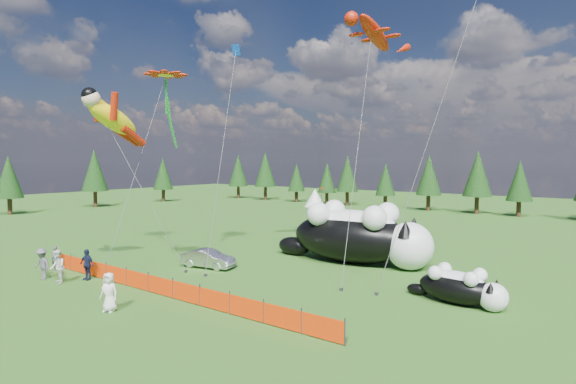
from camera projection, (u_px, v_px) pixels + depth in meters
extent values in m
plane|color=#103B0A|center=(203.00, 283.00, 26.02)|extent=(160.00, 160.00, 0.00)
cylinder|color=#262626|center=(55.00, 258.00, 30.04)|extent=(0.06, 0.06, 1.10)
cylinder|color=#262626|center=(71.00, 262.00, 28.86)|extent=(0.06, 0.06, 1.10)
cylinder|color=#262626|center=(88.00, 266.00, 27.68)|extent=(0.06, 0.06, 1.10)
cylinder|color=#262626|center=(106.00, 271.00, 26.51)|extent=(0.06, 0.06, 1.10)
cylinder|color=#262626|center=(126.00, 276.00, 25.33)|extent=(0.06, 0.06, 1.10)
cylinder|color=#262626|center=(148.00, 282.00, 24.15)|extent=(0.06, 0.06, 1.10)
cylinder|color=#262626|center=(173.00, 288.00, 22.97)|extent=(0.06, 0.06, 1.10)
cylinder|color=#262626|center=(200.00, 295.00, 21.80)|extent=(0.06, 0.06, 1.10)
cylinder|color=#262626|center=(230.00, 303.00, 20.62)|extent=(0.06, 0.06, 1.10)
cylinder|color=#262626|center=(263.00, 311.00, 19.44)|extent=(0.06, 0.06, 1.10)
cylinder|color=#262626|center=(302.00, 321.00, 18.26)|extent=(0.06, 0.06, 1.10)
cylinder|color=#262626|center=(345.00, 332.00, 17.09)|extent=(0.06, 0.06, 1.10)
cube|color=#EF3405|center=(63.00, 261.00, 29.45)|extent=(2.00, 0.04, 0.90)
cube|color=#EF3405|center=(79.00, 265.00, 28.28)|extent=(2.00, 0.04, 0.90)
cube|color=#EF3405|center=(97.00, 270.00, 27.10)|extent=(2.00, 0.04, 0.90)
cube|color=#EF3405|center=(116.00, 275.00, 25.92)|extent=(2.00, 0.04, 0.90)
cube|color=#EF3405|center=(137.00, 280.00, 24.74)|extent=(2.00, 0.04, 0.90)
cube|color=#EF3405|center=(160.00, 286.00, 23.57)|extent=(2.00, 0.04, 0.90)
cube|color=#EF3405|center=(186.00, 292.00, 22.39)|extent=(2.00, 0.04, 0.90)
cube|color=#EF3405|center=(214.00, 300.00, 21.21)|extent=(2.00, 0.04, 0.90)
cube|color=#EF3405|center=(246.00, 308.00, 20.03)|extent=(2.00, 0.04, 0.90)
cube|color=#EF3405|center=(282.00, 317.00, 18.86)|extent=(2.00, 0.04, 0.90)
cube|color=#EF3405|center=(322.00, 328.00, 17.68)|extent=(2.00, 0.04, 0.90)
ellipsoid|color=black|center=(351.00, 237.00, 31.16)|extent=(9.00, 4.72, 3.48)
ellipsoid|color=white|center=(352.00, 225.00, 31.10)|extent=(6.78, 3.40, 2.13)
sphere|color=white|center=(409.00, 246.00, 29.04)|extent=(3.10, 3.10, 3.10)
sphere|color=#F45F5F|center=(430.00, 248.00, 28.34)|extent=(0.43, 0.43, 0.43)
ellipsoid|color=black|center=(294.00, 246.00, 33.67)|extent=(2.81, 1.56, 1.35)
cone|color=black|center=(405.00, 229.00, 28.16)|extent=(1.08, 1.08, 1.08)
cone|color=black|center=(414.00, 225.00, 29.74)|extent=(1.08, 1.08, 1.08)
sphere|color=white|center=(388.00, 214.00, 30.99)|extent=(1.63, 1.63, 1.63)
sphere|color=white|center=(374.00, 218.00, 28.86)|extent=(1.63, 1.63, 1.63)
sphere|color=white|center=(334.00, 211.00, 33.13)|extent=(1.63, 1.63, 1.63)
sphere|color=white|center=(318.00, 214.00, 30.99)|extent=(1.63, 1.63, 1.63)
ellipsoid|color=black|center=(456.00, 288.00, 22.24)|extent=(4.00, 2.24, 1.52)
ellipsoid|color=white|center=(456.00, 281.00, 22.21)|extent=(3.02, 1.62, 0.93)
sphere|color=white|center=(493.00, 297.00, 21.03)|extent=(1.36, 1.36, 1.36)
sphere|color=#F45F5F|center=(506.00, 300.00, 20.63)|extent=(0.19, 0.19, 0.19)
ellipsoid|color=black|center=(418.00, 289.00, 23.66)|extent=(1.25, 0.74, 0.59)
cone|color=black|center=(491.00, 288.00, 20.69)|extent=(0.47, 0.47, 0.47)
cone|color=black|center=(497.00, 284.00, 21.28)|extent=(0.47, 0.47, 0.47)
sphere|color=white|center=(480.00, 275.00, 21.95)|extent=(0.71, 0.71, 0.71)
sphere|color=white|center=(471.00, 279.00, 21.15)|extent=(0.71, 0.71, 0.71)
sphere|color=white|center=(445.00, 269.00, 23.17)|extent=(0.71, 0.71, 0.71)
sphere|color=white|center=(435.00, 273.00, 22.37)|extent=(0.71, 0.71, 0.71)
imported|color=silver|center=(208.00, 259.00, 29.65)|extent=(3.85, 2.01, 1.21)
imported|color=#535357|center=(55.00, 258.00, 28.78)|extent=(0.60, 0.40, 1.63)
imported|color=white|center=(57.00, 267.00, 25.74)|extent=(1.10, 0.89, 1.97)
imported|color=#151B39|center=(87.00, 264.00, 26.61)|extent=(1.15, 0.71, 1.84)
imported|color=#535357|center=(42.00, 264.00, 26.69)|extent=(1.27, 0.75, 1.88)
imported|color=white|center=(109.00, 292.00, 21.00)|extent=(1.05, 0.86, 1.85)
cylinder|color=#595959|center=(150.00, 196.00, 27.87)|extent=(0.03, 0.03, 10.38)
cube|color=#262626|center=(186.00, 271.00, 28.37)|extent=(0.15, 0.15, 0.16)
cylinder|color=#595959|center=(360.00, 145.00, 27.78)|extent=(0.03, 0.03, 17.89)
cube|color=#262626|center=(341.00, 289.00, 24.39)|extent=(0.15, 0.15, 0.16)
cylinder|color=#595959|center=(137.00, 167.00, 29.49)|extent=(0.03, 0.03, 14.14)
cube|color=#262626|center=(104.00, 275.00, 27.47)|extent=(0.15, 0.15, 0.16)
cube|color=#178124|center=(167.00, 114.00, 31.70)|extent=(0.22, 0.22, 4.84)
cylinder|color=#595959|center=(221.00, 157.00, 28.82)|extent=(0.03, 0.03, 14.94)
cube|color=#262626|center=(205.00, 275.00, 27.44)|extent=(0.15, 0.15, 0.16)
cylinder|color=#595959|center=(440.00, 108.00, 22.87)|extent=(0.03, 0.03, 20.18)
cube|color=#262626|center=(376.00, 294.00, 23.61)|extent=(0.15, 0.15, 0.16)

